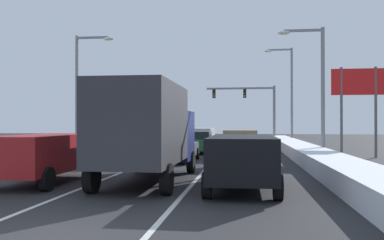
{
  "coord_description": "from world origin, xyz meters",
  "views": [
    {
      "loc": [
        3.5,
        -7.02,
        2.06
      ],
      "look_at": [
        -0.76,
        25.92,
        2.34
      ],
      "focal_mm": 38.9,
      "sensor_mm": 36.0,
      "label": 1
    }
  ],
  "objects_px": {
    "street_lamp_right_near": "(316,80)",
    "sedan_green_center_lane_third": "(199,142)",
    "roadside_sign_right": "(358,91)",
    "suv_tan_right_lane_third": "(241,140)",
    "sedan_charcoal_right_lane_second": "(245,150)",
    "street_lamp_left_mid": "(82,83)",
    "suv_charcoal_left_lane_fourth": "(161,136)",
    "suv_black_left_lane_third": "(143,139)",
    "box_truck_center_lane_nearest": "(148,128)",
    "sedan_maroon_right_lane_fourth": "(242,140)",
    "sedan_white_left_lane_second": "(106,149)",
    "suv_red_left_lane_nearest": "(44,154)",
    "sedan_gray_center_lane_second": "(177,147)",
    "traffic_light_gantry": "(253,101)",
    "suv_black_right_lane_nearest": "(243,157)",
    "street_lamp_right_mid": "(288,88)",
    "suv_silver_center_lane_fourth": "(201,136)"
  },
  "relations": [
    {
      "from": "sedan_green_center_lane_third",
      "to": "suv_red_left_lane_nearest",
      "type": "height_order",
      "value": "suv_red_left_lane_nearest"
    },
    {
      "from": "sedan_maroon_right_lane_fourth",
      "to": "box_truck_center_lane_nearest",
      "type": "height_order",
      "value": "box_truck_center_lane_nearest"
    },
    {
      "from": "street_lamp_right_mid",
      "to": "sedan_green_center_lane_third",
      "type": "bearing_deg",
      "value": -122.4
    },
    {
      "from": "suv_tan_right_lane_third",
      "to": "roadside_sign_right",
      "type": "distance_m",
      "value": 7.72
    },
    {
      "from": "traffic_light_gantry",
      "to": "street_lamp_right_mid",
      "type": "height_order",
      "value": "street_lamp_right_mid"
    },
    {
      "from": "roadside_sign_right",
      "to": "suv_black_right_lane_nearest",
      "type": "bearing_deg",
      "value": -117.51
    },
    {
      "from": "street_lamp_right_mid",
      "to": "street_lamp_left_mid",
      "type": "height_order",
      "value": "street_lamp_right_mid"
    },
    {
      "from": "suv_black_left_lane_third",
      "to": "suv_red_left_lane_nearest",
      "type": "bearing_deg",
      "value": -90.23
    },
    {
      "from": "suv_black_left_lane_third",
      "to": "street_lamp_left_mid",
      "type": "height_order",
      "value": "street_lamp_left_mid"
    },
    {
      "from": "sedan_charcoal_right_lane_second",
      "to": "street_lamp_right_near",
      "type": "xyz_separation_m",
      "value": [
        4.04,
        4.43,
        3.83
      ]
    },
    {
      "from": "suv_black_left_lane_third",
      "to": "street_lamp_right_near",
      "type": "bearing_deg",
      "value": -14.49
    },
    {
      "from": "street_lamp_right_near",
      "to": "sedan_white_left_lane_second",
      "type": "bearing_deg",
      "value": -159.88
    },
    {
      "from": "box_truck_center_lane_nearest",
      "to": "suv_black_left_lane_third",
      "type": "relative_size",
      "value": 1.47
    },
    {
      "from": "suv_black_left_lane_third",
      "to": "roadside_sign_right",
      "type": "relative_size",
      "value": 0.89
    },
    {
      "from": "suv_red_left_lane_nearest",
      "to": "suv_black_left_lane_third",
      "type": "height_order",
      "value": "same"
    },
    {
      "from": "suv_red_left_lane_nearest",
      "to": "roadside_sign_right",
      "type": "xyz_separation_m",
      "value": [
        13.75,
        12.61,
        3.0
      ]
    },
    {
      "from": "suv_tan_right_lane_third",
      "to": "street_lamp_right_near",
      "type": "distance_m",
      "value": 5.83
    },
    {
      "from": "sedan_gray_center_lane_second",
      "to": "traffic_light_gantry",
      "type": "relative_size",
      "value": 0.6
    },
    {
      "from": "street_lamp_left_mid",
      "to": "suv_charcoal_left_lane_fourth",
      "type": "bearing_deg",
      "value": 58.95
    },
    {
      "from": "street_lamp_right_near",
      "to": "street_lamp_left_mid",
      "type": "distance_m",
      "value": 15.07
    },
    {
      "from": "suv_black_right_lane_nearest",
      "to": "suv_red_left_lane_nearest",
      "type": "relative_size",
      "value": 1.0
    },
    {
      "from": "suv_black_right_lane_nearest",
      "to": "box_truck_center_lane_nearest",
      "type": "distance_m",
      "value": 3.61
    },
    {
      "from": "suv_black_right_lane_nearest",
      "to": "suv_red_left_lane_nearest",
      "type": "xyz_separation_m",
      "value": [
        -6.86,
        0.62,
        0.0
      ]
    },
    {
      "from": "sedan_charcoal_right_lane_second",
      "to": "traffic_light_gantry",
      "type": "bearing_deg",
      "value": 88.26
    },
    {
      "from": "street_lamp_right_near",
      "to": "street_lamp_left_mid",
      "type": "height_order",
      "value": "street_lamp_left_mid"
    },
    {
      "from": "sedan_maroon_right_lane_fourth",
      "to": "traffic_light_gantry",
      "type": "height_order",
      "value": "traffic_light_gantry"
    },
    {
      "from": "suv_red_left_lane_nearest",
      "to": "suv_charcoal_left_lane_fourth",
      "type": "height_order",
      "value": "same"
    },
    {
      "from": "suv_silver_center_lane_fourth",
      "to": "roadside_sign_right",
      "type": "height_order",
      "value": "roadside_sign_right"
    },
    {
      "from": "suv_black_right_lane_nearest",
      "to": "sedan_charcoal_right_lane_second",
      "type": "xyz_separation_m",
      "value": [
        0.08,
        7.17,
        -0.25
      ]
    },
    {
      "from": "suv_red_left_lane_nearest",
      "to": "street_lamp_right_mid",
      "type": "relative_size",
      "value": 0.53
    },
    {
      "from": "sedan_maroon_right_lane_fourth",
      "to": "suv_black_left_lane_third",
      "type": "xyz_separation_m",
      "value": [
        -6.63,
        -5.27,
        0.25
      ]
    },
    {
      "from": "roadside_sign_right",
      "to": "sedan_green_center_lane_third",
      "type": "bearing_deg",
      "value": 165.64
    },
    {
      "from": "suv_black_left_lane_third",
      "to": "suv_tan_right_lane_third",
      "type": "bearing_deg",
      "value": -11.2
    },
    {
      "from": "suv_black_left_lane_third",
      "to": "street_lamp_right_near",
      "type": "height_order",
      "value": "street_lamp_right_near"
    },
    {
      "from": "sedan_green_center_lane_third",
      "to": "sedan_charcoal_right_lane_second",
      "type": "bearing_deg",
      "value": -69.48
    },
    {
      "from": "sedan_charcoal_right_lane_second",
      "to": "sedan_white_left_lane_second",
      "type": "distance_m",
      "value": 7.09
    },
    {
      "from": "sedan_charcoal_right_lane_second",
      "to": "sedan_green_center_lane_third",
      "type": "height_order",
      "value": "same"
    },
    {
      "from": "sedan_white_left_lane_second",
      "to": "street_lamp_right_mid",
      "type": "distance_m",
      "value": 23.13
    },
    {
      "from": "sedan_white_left_lane_second",
      "to": "street_lamp_left_mid",
      "type": "relative_size",
      "value": 0.56
    },
    {
      "from": "sedan_maroon_right_lane_fourth",
      "to": "traffic_light_gantry",
      "type": "xyz_separation_m",
      "value": [
        1.04,
        13.42,
        3.73
      ]
    },
    {
      "from": "street_lamp_right_near",
      "to": "sedan_green_center_lane_third",
      "type": "bearing_deg",
      "value": 149.99
    },
    {
      "from": "suv_silver_center_lane_fourth",
      "to": "sedan_white_left_lane_second",
      "type": "bearing_deg",
      "value": -103.44
    },
    {
      "from": "suv_red_left_lane_nearest",
      "to": "sedan_white_left_lane_second",
      "type": "xyz_separation_m",
      "value": [
        -0.13,
        6.91,
        -0.25
      ]
    },
    {
      "from": "roadside_sign_right",
      "to": "sedan_white_left_lane_second",
      "type": "bearing_deg",
      "value": -157.66
    },
    {
      "from": "suv_charcoal_left_lane_fourth",
      "to": "traffic_light_gantry",
      "type": "xyz_separation_m",
      "value": [
        7.64,
        12.77,
        3.48
      ]
    },
    {
      "from": "sedan_gray_center_lane_second",
      "to": "suv_black_right_lane_nearest",
      "type": "bearing_deg",
      "value": -68.77
    },
    {
      "from": "street_lamp_left_mid",
      "to": "suv_black_right_lane_nearest",
      "type": "bearing_deg",
      "value": -51.67
    },
    {
      "from": "traffic_light_gantry",
      "to": "suv_red_left_lane_nearest",
      "type": "bearing_deg",
      "value": -103.38
    },
    {
      "from": "suv_silver_center_lane_fourth",
      "to": "street_lamp_right_mid",
      "type": "bearing_deg",
      "value": 35.75
    },
    {
      "from": "traffic_light_gantry",
      "to": "street_lamp_left_mid",
      "type": "height_order",
      "value": "street_lamp_left_mid"
    }
  ]
}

